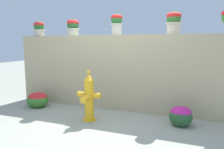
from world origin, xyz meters
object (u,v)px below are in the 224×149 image
(potted_plant_0, at_px, (39,28))
(potted_plant_3, at_px, (174,21))
(potted_plant_2, at_px, (117,22))
(potted_plant_1, at_px, (73,26))
(fire_hydrant, at_px, (89,98))
(flower_bush_left, at_px, (38,99))
(flower_bush_right, at_px, (181,115))

(potted_plant_0, xyz_separation_m, potted_plant_3, (3.18, -0.02, 0.05))
(potted_plant_0, relative_size, potted_plant_2, 0.82)
(potted_plant_1, relative_size, potted_plant_3, 0.88)
(potted_plant_1, bearing_deg, potted_plant_2, 2.27)
(potted_plant_0, height_order, fire_hydrant, potted_plant_0)
(flower_bush_left, relative_size, flower_bush_right, 1.25)
(potted_plant_0, xyz_separation_m, flower_bush_right, (3.41, -0.62, -1.60))
(potted_plant_2, bearing_deg, potted_plant_0, -179.97)
(potted_plant_0, relative_size, fire_hydrant, 0.39)
(potted_plant_0, relative_size, potted_plant_3, 0.85)
(potted_plant_3, height_order, flower_bush_right, potted_plant_3)
(potted_plant_0, xyz_separation_m, fire_hydrant, (1.82, -0.95, -1.36))
(potted_plant_0, bearing_deg, potted_plant_3, -0.38)
(potted_plant_2, xyz_separation_m, flower_bush_left, (-1.66, -0.59, -1.68))
(flower_bush_left, bearing_deg, potted_plant_2, 19.41)
(flower_bush_left, height_order, flower_bush_right, flower_bush_right)
(potted_plant_1, distance_m, flower_bush_left, 1.82)
(potted_plant_2, xyz_separation_m, potted_plant_3, (1.16, -0.02, -0.02))
(potted_plant_2, bearing_deg, potted_plant_1, -177.73)
(potted_plant_3, relative_size, fire_hydrant, 0.46)
(potted_plant_0, distance_m, potted_plant_1, 0.98)
(potted_plant_2, xyz_separation_m, flower_bush_right, (1.40, -0.62, -1.67))
(potted_plant_0, xyz_separation_m, potted_plant_2, (2.02, 0.00, 0.07))
(flower_bush_right, bearing_deg, potted_plant_0, 169.76)
(potted_plant_0, distance_m, potted_plant_3, 3.18)
(potted_plant_3, distance_m, flower_bush_right, 1.77)
(potted_plant_2, distance_m, fire_hydrant, 1.72)
(potted_plant_0, height_order, potted_plant_1, potted_plant_1)
(potted_plant_3, xyz_separation_m, flower_bush_right, (0.24, -0.60, -1.65))
(potted_plant_0, bearing_deg, flower_bush_left, -58.88)
(potted_plant_3, bearing_deg, flower_bush_left, -168.69)
(flower_bush_left, bearing_deg, potted_plant_0, 121.12)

